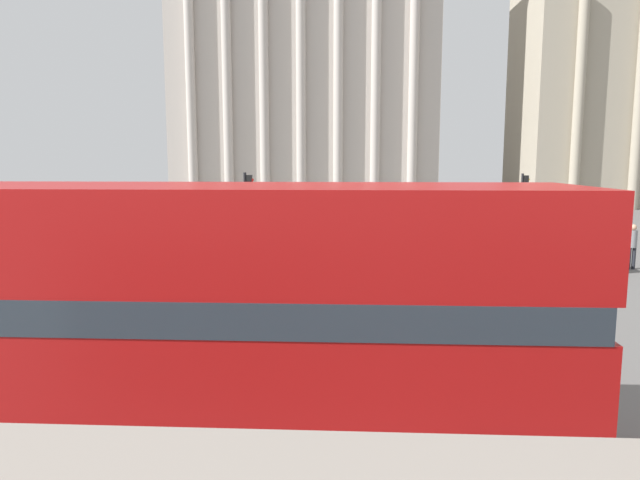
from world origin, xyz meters
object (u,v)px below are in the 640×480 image
at_px(traffic_light_mid, 247,206).
at_px(pedestrian_blue, 423,231).
at_px(traffic_light_near, 281,246).
at_px(traffic_light_far, 523,199).
at_px(plaza_building_left, 307,78).
at_px(double_decker_bus, 211,311).
at_px(car_maroon, 555,252).
at_px(pedestrian_grey, 633,243).

bearing_deg(traffic_light_mid, pedestrian_blue, 29.12).
bearing_deg(traffic_light_near, traffic_light_far, 56.28).
distance_m(plaza_building_left, traffic_light_mid, 40.92).
xyz_separation_m(double_decker_bus, traffic_light_far, (10.62, 21.46, 0.21)).
height_order(plaza_building_left, car_maroon, plaza_building_left).
height_order(traffic_light_near, pedestrian_blue, traffic_light_near).
relative_size(traffic_light_far, pedestrian_blue, 2.05).
relative_size(double_decker_bus, traffic_light_near, 2.96).
height_order(plaza_building_left, pedestrian_grey, plaza_building_left).
bearing_deg(traffic_light_mid, double_decker_bus, -81.72).
relative_size(traffic_light_near, pedestrian_grey, 1.88).
relative_size(plaza_building_left, pedestrian_blue, 14.88).
distance_m(plaza_building_left, car_maroon, 43.10).
height_order(pedestrian_blue, pedestrian_grey, pedestrian_grey).
bearing_deg(traffic_light_mid, car_maroon, 1.30).
relative_size(pedestrian_blue, pedestrian_grey, 0.99).
distance_m(traffic_light_near, car_maroon, 13.61).
bearing_deg(pedestrian_blue, traffic_light_near, -172.79).
height_order(traffic_light_mid, pedestrian_grey, traffic_light_mid).
xyz_separation_m(car_maroon, pedestrian_grey, (3.07, 0.20, 0.35)).
bearing_deg(traffic_light_far, double_decker_bus, -116.33).
distance_m(double_decker_bus, car_maroon, 18.32).
bearing_deg(pedestrian_blue, pedestrian_grey, -87.03).
bearing_deg(traffic_light_far, traffic_light_mid, -152.96).
bearing_deg(traffic_light_mid, traffic_light_near, -74.86).
distance_m(plaza_building_left, traffic_light_far, 37.15).
height_order(car_maroon, pedestrian_blue, pedestrian_blue).
height_order(traffic_light_far, car_maroon, traffic_light_far).
distance_m(double_decker_bus, traffic_light_mid, 15.09).
bearing_deg(pedestrian_blue, traffic_light_far, -37.75).
bearing_deg(double_decker_bus, pedestrian_grey, 50.68).
height_order(traffic_light_near, traffic_light_far, traffic_light_far).
distance_m(car_maroon, pedestrian_blue, 6.17).
relative_size(double_decker_bus, pedestrian_blue, 5.60).
relative_size(traffic_light_near, car_maroon, 0.81).
xyz_separation_m(plaza_building_left, traffic_light_far, (13.32, -33.01, -10.64)).
xyz_separation_m(traffic_light_far, pedestrian_grey, (2.56, -6.05, -1.36)).
bearing_deg(car_maroon, traffic_light_far, -81.21).
distance_m(double_decker_bus, plaza_building_left, 55.61).
height_order(traffic_light_near, traffic_light_mid, traffic_light_mid).
bearing_deg(car_maroon, plaza_building_left, -58.46).
height_order(plaza_building_left, traffic_light_far, plaza_building_left).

